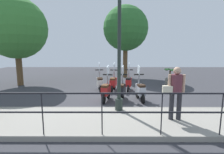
% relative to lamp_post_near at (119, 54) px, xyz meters
% --- Properties ---
extents(ground_plane, '(28.00, 28.00, 0.00)m').
position_rel_lamp_post_near_xyz_m(ground_plane, '(2.40, -0.25, -2.10)').
color(ground_plane, '#38383D').
extents(promenade_walkway, '(2.20, 20.00, 0.15)m').
position_rel_lamp_post_near_xyz_m(promenade_walkway, '(-0.75, -0.25, -2.02)').
color(promenade_walkway, gray).
rests_on(promenade_walkway, ground_plane).
extents(fence_railing, '(0.04, 16.03, 1.07)m').
position_rel_lamp_post_near_xyz_m(fence_railing, '(-1.80, -0.25, -1.20)').
color(fence_railing, black).
rests_on(fence_railing, promenade_walkway).
extents(lamp_post_near, '(0.26, 0.90, 4.39)m').
position_rel_lamp_post_near_xyz_m(lamp_post_near, '(0.00, 0.00, 0.00)').
color(lamp_post_near, '#232D28').
rests_on(lamp_post_near, promenade_walkway).
extents(pedestrian_with_bag, '(0.35, 0.65, 1.59)m').
position_rel_lamp_post_near_xyz_m(pedestrian_with_bag, '(-0.84, -1.63, -1.02)').
color(pedestrian_with_bag, '#28282D').
rests_on(pedestrian_with_bag, promenade_walkway).
extents(tree_large, '(3.71, 3.71, 5.37)m').
position_rel_lamp_post_near_xyz_m(tree_large, '(4.99, 6.07, 1.41)').
color(tree_large, brown).
rests_on(tree_large, ground_plane).
extents(tree_distant, '(3.48, 3.48, 5.60)m').
position_rel_lamp_post_near_xyz_m(tree_distant, '(8.10, -0.78, 1.74)').
color(tree_distant, brown).
rests_on(tree_distant, ground_plane).
extents(potted_palm, '(1.06, 0.66, 1.05)m').
position_rel_lamp_post_near_xyz_m(potted_palm, '(4.92, -3.36, -1.65)').
color(potted_palm, slate).
rests_on(potted_palm, ground_plane).
extents(scooter_near_0, '(1.23, 0.44, 1.54)m').
position_rel_lamp_post_near_xyz_m(scooter_near_0, '(1.60, -0.99, -1.61)').
color(scooter_near_0, black).
rests_on(scooter_near_0, ground_plane).
extents(scooter_near_1, '(1.22, 0.50, 1.54)m').
position_rel_lamp_post_near_xyz_m(scooter_near_1, '(1.61, -0.17, -1.61)').
color(scooter_near_1, black).
rests_on(scooter_near_1, ground_plane).
extents(scooter_near_2, '(1.22, 0.50, 1.54)m').
position_rel_lamp_post_near_xyz_m(scooter_near_2, '(1.55, 0.50, -1.61)').
color(scooter_near_2, black).
rests_on(scooter_near_2, ground_plane).
extents(scooter_far_0, '(1.23, 0.46, 1.54)m').
position_rel_lamp_post_near_xyz_m(scooter_far_0, '(3.41, -0.64, -1.61)').
color(scooter_far_0, black).
rests_on(scooter_far_0, ground_plane).
extents(scooter_far_1, '(1.23, 0.47, 1.54)m').
position_rel_lamp_post_near_xyz_m(scooter_far_1, '(3.31, 0.18, -1.61)').
color(scooter_far_1, black).
rests_on(scooter_far_1, ground_plane).
extents(scooter_far_2, '(1.23, 0.46, 1.54)m').
position_rel_lamp_post_near_xyz_m(scooter_far_2, '(3.36, 0.92, -1.61)').
color(scooter_far_2, black).
rests_on(scooter_far_2, ground_plane).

